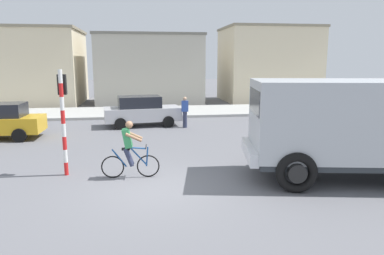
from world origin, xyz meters
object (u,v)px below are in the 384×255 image
object	(u,v)px
car_white_mid	(142,111)
cyclist	(130,149)
traffic_light_pole	(63,108)
pedestrian_near_kerb	(185,112)
car_red_near	(313,109)
truck_foreground	(343,123)

from	to	relation	value
car_white_mid	cyclist	bearing A→B (deg)	-92.85
traffic_light_pole	pedestrian_near_kerb	bearing A→B (deg)	57.85
car_red_near	truck_foreground	bearing A→B (deg)	-112.00
cyclist	pedestrian_near_kerb	xyz separation A→B (m)	(2.66, 7.94, -0.02)
traffic_light_pole	car_red_near	bearing A→B (deg)	32.14
cyclist	traffic_light_pole	distance (m)	2.36
truck_foreground	pedestrian_near_kerb	size ratio (longest dim) A/B	3.57
cyclist	traffic_light_pole	bearing A→B (deg)	162.50
truck_foreground	cyclist	bearing A→B (deg)	171.10
truck_foreground	car_white_mid	bearing A→B (deg)	120.34
cyclist	truck_foreground	bearing A→B (deg)	-8.90
car_red_near	car_white_mid	distance (m)	9.36
car_white_mid	pedestrian_near_kerb	xyz separation A→B (m)	(2.23, -0.87, 0.03)
pedestrian_near_kerb	traffic_light_pole	bearing A→B (deg)	-122.15
cyclist	car_white_mid	bearing A→B (deg)	87.15
cyclist	car_white_mid	world-z (taller)	cyclist
traffic_light_pole	car_white_mid	xyz separation A→B (m)	(2.38, 8.19, -1.25)
cyclist	car_white_mid	xyz separation A→B (m)	(0.44, 8.81, -0.05)
pedestrian_near_kerb	car_red_near	bearing A→B (deg)	0.22
cyclist	traffic_light_pole	xyz separation A→B (m)	(-1.94, 0.61, 1.20)
truck_foreground	traffic_light_pole	world-z (taller)	traffic_light_pole
truck_foreground	car_white_mid	world-z (taller)	truck_foreground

